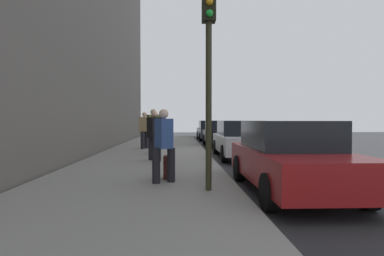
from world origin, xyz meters
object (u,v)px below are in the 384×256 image
at_px(pedestrian_blue_coat, 164,143).
at_px(rolling_suitcase, 168,167).
at_px(parked_car_black, 220,133).
at_px(traffic_light_pole, 209,51).
at_px(parked_car_white, 240,139).
at_px(pedestrian_olive_coat, 153,130).
at_px(pedestrian_tan_coat, 145,129).
at_px(parked_car_charcoal, 210,130).
at_px(parked_car_red, 290,156).
at_px(pedestrian_black_coat, 155,134).

xyz_separation_m(pedestrian_blue_coat, rolling_suitcase, (-0.50, 0.08, -0.59)).
distance_m(parked_car_black, traffic_light_pole, 13.09).
distance_m(parked_car_black, parked_car_white, 5.94).
relative_size(pedestrian_olive_coat, rolling_suitcase, 2.05).
relative_size(pedestrian_tan_coat, rolling_suitcase, 1.97).
bearing_deg(pedestrian_olive_coat, pedestrian_tan_coat, -165.41).
distance_m(parked_car_charcoal, traffic_light_pole, 18.84).
xyz_separation_m(parked_car_black, parked_car_white, (5.94, 0.03, 0.00)).
bearing_deg(traffic_light_pole, parked_car_red, 104.57).
height_order(parked_car_white, pedestrian_blue_coat, pedestrian_blue_coat).
distance_m(pedestrian_black_coat, pedestrian_tan_coat, 4.80).
height_order(parked_car_white, parked_car_red, same).
height_order(pedestrian_olive_coat, pedestrian_blue_coat, pedestrian_olive_coat).
xyz_separation_m(parked_car_black, pedestrian_olive_coat, (5.54, -3.53, 0.38)).
relative_size(pedestrian_black_coat, rolling_suitcase, 1.88).
bearing_deg(pedestrian_blue_coat, pedestrian_black_coat, -173.05).
bearing_deg(parked_car_black, parked_car_white, 0.31).
height_order(pedestrian_blue_coat, pedestrian_tan_coat, pedestrian_tan_coat).
bearing_deg(pedestrian_tan_coat, rolling_suitcase, 9.67).
bearing_deg(pedestrian_black_coat, parked_car_white, 121.07).
bearing_deg(pedestrian_black_coat, rolling_suitcase, 9.26).
distance_m(parked_car_charcoal, pedestrian_blue_coat, 18.01).
bearing_deg(parked_car_charcoal, pedestrian_black_coat, -13.32).
relative_size(parked_car_red, pedestrian_olive_coat, 2.42).
distance_m(parked_car_white, pedestrian_olive_coat, 3.60).
bearing_deg(rolling_suitcase, pedestrian_tan_coat, -170.33).
height_order(parked_car_black, traffic_light_pole, traffic_light_pole).
bearing_deg(pedestrian_tan_coat, pedestrian_black_coat, 9.98).
height_order(pedestrian_olive_coat, pedestrian_tan_coat, pedestrian_olive_coat).
bearing_deg(parked_car_red, parked_car_white, 178.62).
distance_m(parked_car_charcoal, pedestrian_tan_coat, 9.95).
relative_size(pedestrian_blue_coat, traffic_light_pole, 0.41).
relative_size(pedestrian_blue_coat, rolling_suitcase, 1.79).
bearing_deg(pedestrian_blue_coat, pedestrian_tan_coat, -171.41).
xyz_separation_m(pedestrian_black_coat, pedestrian_blue_coat, (4.00, 0.49, -0.04)).
distance_m(pedestrian_tan_coat, traffic_light_pole, 9.98).
bearing_deg(pedestrian_tan_coat, traffic_light_pole, 13.14).
bearing_deg(traffic_light_pole, parked_car_black, 171.55).
bearing_deg(pedestrian_olive_coat, parked_car_red, 26.67).
height_order(parked_car_white, pedestrian_black_coat, pedestrian_black_coat).
distance_m(parked_car_red, pedestrian_olive_coat, 7.60).
bearing_deg(pedestrian_tan_coat, parked_car_charcoal, 155.67).
bearing_deg(pedestrian_black_coat, parked_car_charcoal, 166.68).
relative_size(traffic_light_pole, rolling_suitcase, 4.41).
xyz_separation_m(parked_car_white, parked_car_red, (6.38, -0.15, -0.00)).
relative_size(parked_car_red, pedestrian_black_coat, 2.63).
bearing_deg(pedestrian_black_coat, parked_car_red, 36.01).
bearing_deg(rolling_suitcase, pedestrian_blue_coat, -9.56).
distance_m(parked_car_white, parked_car_red, 6.38).
xyz_separation_m(pedestrian_blue_coat, pedestrian_tan_coat, (-8.73, -1.32, 0.08)).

